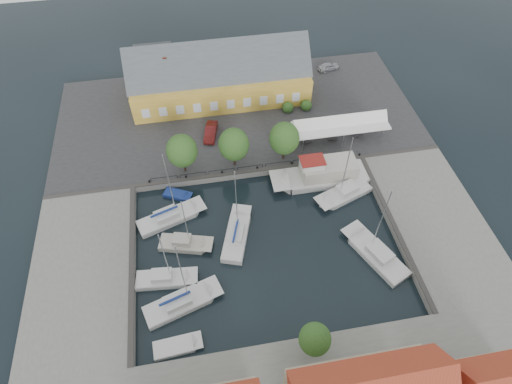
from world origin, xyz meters
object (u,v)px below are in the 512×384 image
Objects in this scene: west_boat_b at (185,244)px; west_boat_c at (165,279)px; west_boat_a at (170,218)px; launch_nw at (177,195)px; east_boat_c at (376,254)px; west_boat_d at (181,303)px; car_silver at (329,66)px; warehouse at (216,77)px; tent_canopy at (341,125)px; car_red at (211,132)px; center_sailboat at (237,235)px; east_boat_a at (344,194)px; trawler at (323,174)px; launch_sw at (177,347)px.

west_boat_c is (-2.56, -4.46, 0.00)m from west_boat_b.
west_boat_b is at bearing -70.07° from west_boat_a.
west_boat_a is 3.98m from launch_nw.
east_boat_c is 1.27× the size of west_boat_b.
west_boat_d is 2.87× the size of launch_nw.
west_boat_d reaches higher than car_silver.
warehouse is at bearing 114.63° from east_boat_c.
car_red is (-18.66, 4.06, -1.92)m from tent_canopy.
center_sailboat is at bearing -49.24° from launch_nw.
east_boat_a is at bearing -0.13° from west_boat_a.
west_boat_a is (-6.93, -13.93, -1.49)m from car_red.
car_red reaches higher than car_silver.
car_silver is at bearing 82.73° from east_boat_c.
warehouse is 29.40m from west_boat_b.
launch_sw is at bearing -136.69° from trawler.
east_boat_a is at bearing -58.53° from warehouse.
west_boat_a is (-8.13, 4.30, -0.09)m from center_sailboat.
trawler reaches higher than tent_canopy.
trawler reaches higher than car_red.
launch_sw is at bearing -102.57° from warehouse.
east_boat_c reaches higher than east_boat_a.
center_sailboat is at bearing 26.78° from west_boat_c.
car_silver is 47.24m from west_boat_c.
east_boat_a reaches higher than west_boat_c.
car_red is 0.39× the size of west_boat_a.
west_boat_c is at bearing -160.18° from east_boat_a.
tent_canopy is at bearing 57.56° from trawler.
launch_nw is (-7.86, -19.91, -4.34)m from warehouse.
west_boat_c is 8.13m from launch_sw.
east_boat_c is at bearing 16.04° from launch_sw.
west_boat_a is at bearing 152.13° from center_sailboat.
warehouse reaches higher than trawler.
west_boat_b reaches higher than launch_sw.
warehouse is 21.63m from tent_canopy.
west_boat_c is (-7.89, -22.82, -1.50)m from car_red.
west_boat_c reaches higher than trawler.
tent_canopy is 37.32m from launch_sw.
trawler is 13.58m from east_boat_c.
warehouse is 28.19m from east_boat_a.
center_sailboat is 2.22× the size of launch_sw.
car_red is at bearing 109.85° from car_silver.
car_red is at bearing 93.76° from center_sailboat.
west_boat_b is 8.26m from launch_nw.
west_boat_a is at bearing -110.77° from warehouse.
east_boat_c is 2.87× the size of launch_nw.
east_boat_a is 23.55m from west_boat_a.
launch_sw is (-21.50, -20.27, -0.93)m from trawler.
west_boat_a reaches higher than west_boat_d.
car_silver is at bearing 54.31° from west_boat_d.
launch_nw is at bearing 118.69° from car_silver.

